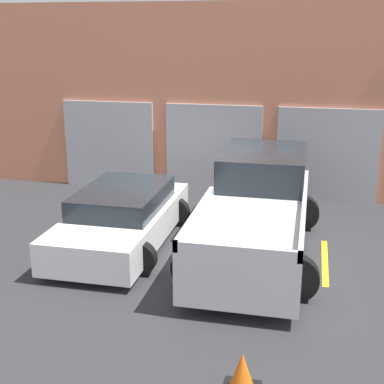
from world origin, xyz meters
The scene contains 8 objects.
ground_plane centered at (0.00, 0.00, 0.00)m, with size 28.00×28.00×0.00m, color #2D2D30.
shophouse_building centered at (-0.01, 3.29, 2.50)m, with size 16.43×0.68×5.07m.
pickup_truck centered at (1.40, -0.72, 0.86)m, with size 2.54×5.48×1.84m.
sedan_white centered at (-1.40, -1.03, 0.58)m, with size 2.27×4.34×1.21m.
parking_stripe_far_left centered at (-2.79, -1.05, 0.00)m, with size 0.12×2.20×0.01m, color gold.
parking_stripe_left centered at (0.00, -1.05, 0.00)m, with size 0.12×2.20×0.01m, color gold.
parking_stripe_centre centered at (2.79, -1.05, 0.00)m, with size 0.12×2.20×0.01m, color gold.
traffic_cone centered at (1.71, -5.31, 0.25)m, with size 0.47×0.47×0.55m.
Camera 1 is at (2.36, -11.03, 4.38)m, focal length 50.00 mm.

